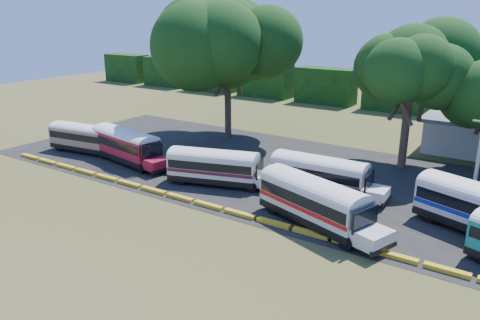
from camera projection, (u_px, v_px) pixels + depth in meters
The scene contains 12 objects.
ground at pixel (216, 216), 36.06m from camera, with size 160.00×160.00×0.00m, color #354918.
asphalt_strip at pixel (298, 175), 45.07m from camera, with size 64.00×24.00×0.02m, color black.
curb at pixel (224, 210), 36.81m from camera, with size 53.70×0.45×0.30m.
treeline_backdrop at pixel (397, 92), 73.32m from camera, with size 130.00×4.00×6.00m.
bus_beige at pixel (85, 136), 51.88m from camera, with size 9.91×3.56×3.19m.
bus_red at pixel (127, 144), 48.24m from camera, with size 10.98×4.44×3.51m.
bus_cream_west at pixel (216, 165), 42.05m from camera, with size 10.21×5.23×3.26m.
bus_cream_east at pixel (321, 173), 39.94m from camera, with size 10.13×2.82×3.30m.
bus_white_red at pixel (315, 200), 33.91m from camera, with size 11.09×5.99×3.56m.
tree_west at pixel (227, 44), 55.09m from camera, with size 14.26×14.26×16.67m.
tree_center at pixel (412, 64), 44.27m from camera, with size 9.98×9.98×14.05m.
utility_pole at pixel (478, 163), 35.99m from camera, with size 1.60×0.30×7.54m.
Camera 1 is at (19.77, -26.58, 15.00)m, focal length 35.00 mm.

